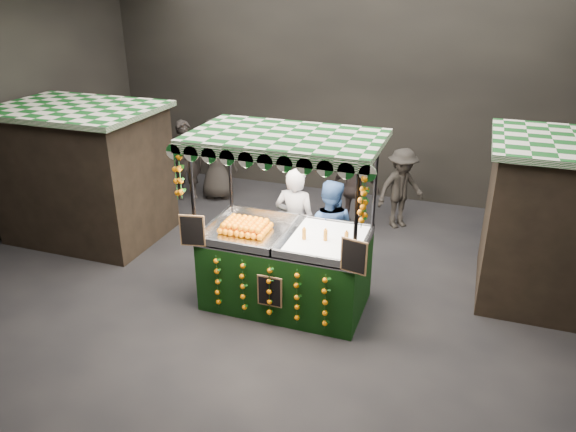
% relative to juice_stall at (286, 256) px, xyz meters
% --- Properties ---
extents(ground, '(12.00, 12.00, 0.00)m').
position_rel_juice_stall_xyz_m(ground, '(-0.15, 0.15, -0.86)').
color(ground, black).
rests_on(ground, ground).
extents(market_hall, '(12.10, 10.10, 5.05)m').
position_rel_juice_stall_xyz_m(market_hall, '(-0.15, 0.15, 2.52)').
color(market_hall, black).
rests_on(market_hall, ground).
extents(neighbour_stall_left, '(3.00, 2.20, 2.60)m').
position_rel_juice_stall_xyz_m(neighbour_stall_left, '(-4.55, 1.15, 0.45)').
color(neighbour_stall_left, black).
rests_on(neighbour_stall_left, ground).
extents(juice_stall, '(2.85, 1.68, 2.76)m').
position_rel_juice_stall_xyz_m(juice_stall, '(0.00, 0.00, 0.00)').
color(juice_stall, black).
rests_on(juice_stall, ground).
extents(vendor_grey, '(0.71, 0.47, 1.94)m').
position_rel_juice_stall_xyz_m(vendor_grey, '(-0.18, 0.97, 0.11)').
color(vendor_grey, gray).
rests_on(vendor_grey, ground).
extents(vendor_blue, '(0.91, 0.72, 1.81)m').
position_rel_juice_stall_xyz_m(vendor_blue, '(0.42, 0.96, 0.05)').
color(vendor_blue, navy).
rests_on(vendor_blue, ground).
extents(shopper_0, '(0.81, 0.74, 1.85)m').
position_rel_juice_stall_xyz_m(shopper_0, '(-3.70, 3.54, 0.07)').
color(shopper_0, '#292421').
rests_on(shopper_0, ground).
extents(shopper_1, '(0.91, 0.76, 1.67)m').
position_rel_juice_stall_xyz_m(shopper_1, '(3.46, 2.81, -0.02)').
color(shopper_1, '#292622').
rests_on(shopper_1, ground).
extents(shopper_2, '(1.00, 0.42, 1.70)m').
position_rel_juice_stall_xyz_m(shopper_2, '(0.35, 3.23, -0.01)').
color(shopper_2, '#2A2322').
rests_on(shopper_2, ground).
extents(shopper_3, '(1.22, 1.19, 1.68)m').
position_rel_juice_stall_xyz_m(shopper_3, '(1.23, 3.56, -0.02)').
color(shopper_3, '#292521').
rests_on(shopper_3, ground).
extents(shopper_4, '(1.06, 0.83, 1.90)m').
position_rel_juice_stall_xyz_m(shopper_4, '(-3.05, 3.79, 0.09)').
color(shopper_4, '#2A2622').
rests_on(shopper_4, ground).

